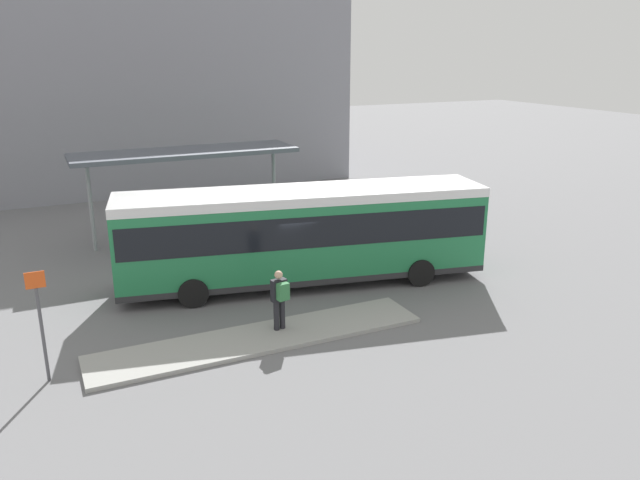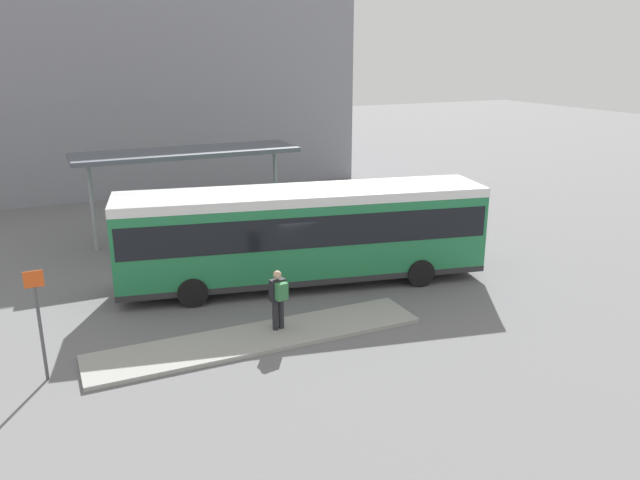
{
  "view_description": "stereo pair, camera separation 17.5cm",
  "coord_description": "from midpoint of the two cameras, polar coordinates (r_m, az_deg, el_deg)",
  "views": [
    {
      "loc": [
        -8.01,
        -18.28,
        7.69
      ],
      "look_at": [
        0.61,
        0.0,
        1.47
      ],
      "focal_mm": 35.0,
      "sensor_mm": 36.0,
      "label": 1
    },
    {
      "loc": [
        -7.86,
        -18.35,
        7.69
      ],
      "look_at": [
        0.61,
        0.0,
        1.47
      ],
      "focal_mm": 35.0,
      "sensor_mm": 36.0,
      "label": 2
    }
  ],
  "objects": [
    {
      "name": "bicycle_yellow",
      "position": [
        28.33,
        13.6,
        1.62
      ],
      "size": [
        0.48,
        1.65,
        0.71
      ],
      "rotation": [
        0.0,
        0.0,
        -1.68
      ],
      "color": "black",
      "rests_on": "ground_plane"
    },
    {
      "name": "bicycle_blue",
      "position": [
        28.85,
        12.72,
        2.0
      ],
      "size": [
        0.48,
        1.73,
        0.75
      ],
      "rotation": [
        0.0,
        0.0,
        -1.41
      ],
      "color": "black",
      "rests_on": "ground_plane"
    },
    {
      "name": "city_bus",
      "position": [
        20.79,
        -1.73,
        0.94
      ],
      "size": [
        12.41,
        4.76,
        3.26
      ],
      "rotation": [
        0.0,
        0.0,
        -0.2
      ],
      "color": "#237A47",
      "rests_on": "ground_plane"
    },
    {
      "name": "station_building",
      "position": [
        41.61,
        -19.84,
        14.18
      ],
      "size": [
        27.0,
        14.96,
        12.53
      ],
      "color": "gray",
      "rests_on": "ground_plane"
    },
    {
      "name": "station_shelter",
      "position": [
        26.16,
        -12.41,
        7.65
      ],
      "size": [
        8.99,
        2.62,
        3.74
      ],
      "color": "#4C515B",
      "rests_on": "ground_plane"
    },
    {
      "name": "potted_planter_near_shelter",
      "position": [
        25.52,
        -3.92,
        1.1
      ],
      "size": [
        0.86,
        0.86,
        1.29
      ],
      "color": "slate",
      "rests_on": "ground_plane"
    },
    {
      "name": "platform_sign",
      "position": [
        16.18,
        -24.45,
        -6.8
      ],
      "size": [
        0.44,
        0.08,
        2.8
      ],
      "color": "#4C4C51",
      "rests_on": "ground_plane"
    },
    {
      "name": "ground_plane",
      "position": [
        21.39,
        -1.71,
        -3.97
      ],
      "size": [
        120.0,
        120.0,
        0.0
      ],
      "primitive_type": "plane",
      "color": "slate"
    },
    {
      "name": "curb_island",
      "position": [
        17.45,
        -5.75,
        -8.92
      ],
      "size": [
        9.29,
        1.8,
        0.12
      ],
      "color": "#9E9E99",
      "rests_on": "ground_plane"
    },
    {
      "name": "pedestrian_waiting",
      "position": [
        17.37,
        -3.98,
        -5.18
      ],
      "size": [
        0.46,
        0.49,
        1.74
      ],
      "rotation": [
        0.0,
        0.0,
        1.74
      ],
      "color": "#232328",
      "rests_on": "curb_island"
    }
  ]
}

